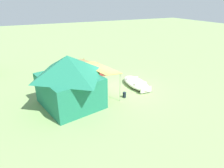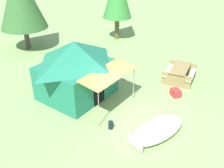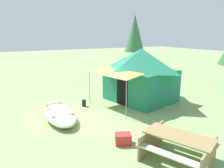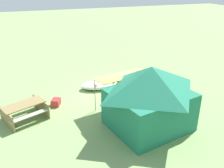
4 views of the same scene
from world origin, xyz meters
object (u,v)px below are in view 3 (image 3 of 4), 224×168
Objects in this scene: beached_rowboat at (60,114)px; canvas_cabin_tent at (141,74)px; fuel_can at (84,103)px; pine_tree_back_right at (135,34)px; cooler_box at (123,139)px; picnic_table at (178,144)px.

beached_rowboat is 4.82m from canvas_cabin_tent.
fuel_can is 0.06× the size of pine_tree_back_right.
beached_rowboat is at bearing -49.98° from pine_tree_back_right.
canvas_cabin_tent is at bearing 79.87° from fuel_can.
fuel_can is at bearing -100.13° from canvas_cabin_tent.
picnic_table is at bearing 29.29° from cooler_box.
cooler_box is (3.00, 1.26, -0.07)m from beached_rowboat.
fuel_can is at bearing -173.99° from picnic_table.
beached_rowboat is 3.26m from cooler_box.
beached_rowboat is 1.19× the size of picnic_table.
beached_rowboat reaches higher than fuel_can.
picnic_table is 0.44× the size of pine_tree_back_right.
fuel_can is 10.80m from pine_tree_back_right.
fuel_can is at bearing -49.28° from pine_tree_back_right.
pine_tree_back_right is (-7.23, 4.66, 2.14)m from canvas_cabin_tent.
pine_tree_back_right is at bearing 130.02° from beached_rowboat.
cooler_box is at bearing 22.77° from beached_rowboat.
pine_tree_back_right reaches higher than beached_rowboat.
beached_rowboat is 8.16× the size of fuel_can.
canvas_cabin_tent is 0.87× the size of pine_tree_back_right.
canvas_cabin_tent is 5.08m from cooler_box.
cooler_box is 1.55× the size of fuel_can.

